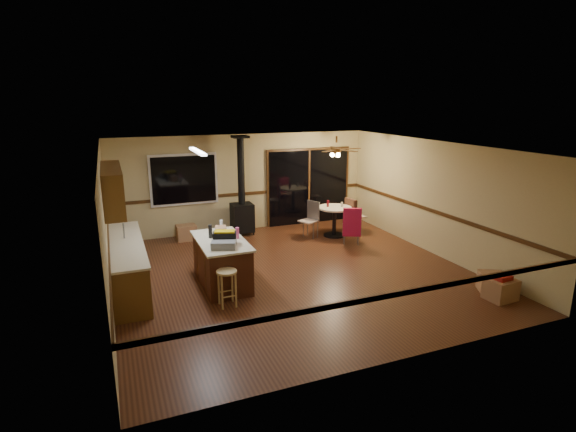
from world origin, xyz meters
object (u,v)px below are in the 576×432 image
bar_stool (227,288)px  box_corner_a (501,289)px  kitchen_island (222,262)px  chair_near (352,222)px  chair_left (311,215)px  box_corner_b (491,282)px  wood_stove (242,208)px  dining_table (334,216)px  chair_right (351,212)px  box_under_window (186,233)px  toolbox_grey (223,245)px  blue_bucket (237,289)px  toolbox_black (225,238)px

bar_stool → box_corner_a: bar_stool is taller
kitchen_island → chair_near: (3.51, 1.14, 0.14)m
chair_left → box_corner_b: 4.70m
wood_stove → bar_stool: (-1.45, -4.02, -0.40)m
dining_table → chair_right: size_ratio=1.25×
chair_near → box_corner_b: chair_near is taller
box_under_window → box_corner_b: 7.14m
chair_near → toolbox_grey: bearing=-155.2°
blue_bucket → kitchen_island: bearing=101.7°
kitchen_island → toolbox_black: size_ratio=4.00×
toolbox_grey → dining_table: (3.57, 2.52, -0.44)m
blue_bucket → chair_left: chair_left is taller
dining_table → box_corner_a: size_ratio=1.75×
chair_left → box_under_window: size_ratio=1.10×
chair_near → box_corner_b: size_ratio=1.57×
chair_near → box_corner_b: 3.54m
toolbox_black → chair_near: bearing=22.1°
kitchen_island → bar_stool: size_ratio=2.57×
toolbox_grey → kitchen_island: bearing=81.6°
chair_right → box_under_window: bearing=165.7°
toolbox_black → box_corner_a: size_ratio=0.84×
dining_table → chair_left: 0.62m
wood_stove → chair_near: 2.93m
wood_stove → box_corner_b: bearing=-57.9°
toolbox_grey → box_corner_a: (4.55, -2.02, -0.78)m
blue_bucket → dining_table: 4.28m
toolbox_grey → box_under_window: size_ratio=0.89×
kitchen_island → chair_near: chair_near is taller
wood_stove → dining_table: 2.44m
blue_bucket → dining_table: size_ratio=0.32×
chair_left → box_corner_b: chair_left is taller
chair_right → box_corner_b: bearing=-82.1°
blue_bucket → chair_near: (3.39, 1.74, 0.48)m
box_under_window → bar_stool: bearing=-89.6°
wood_stove → dining_table: size_ratio=2.87×
kitchen_island → toolbox_black: toolbox_black is taller
toolbox_grey → chair_right: size_ratio=0.61×
bar_stool → box_corner_b: size_ratio=1.47×
chair_near → chair_right: bearing=61.2°
dining_table → chair_near: bearing=-88.5°
wood_stove → bar_stool: wood_stove is taller
toolbox_black → chair_right: bearing=30.2°
wood_stove → dining_table: (2.19, -1.05, -0.20)m
dining_table → box_corner_a: dining_table is taller
bar_stool → chair_left: chair_left is taller
kitchen_island → box_corner_a: bearing=-29.6°
box_corner_a → dining_table: bearing=102.3°
toolbox_grey → bar_stool: (-0.07, -0.45, -0.64)m
box_corner_a → box_under_window: bearing=129.5°
toolbox_grey → box_under_window: toolbox_grey is taller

